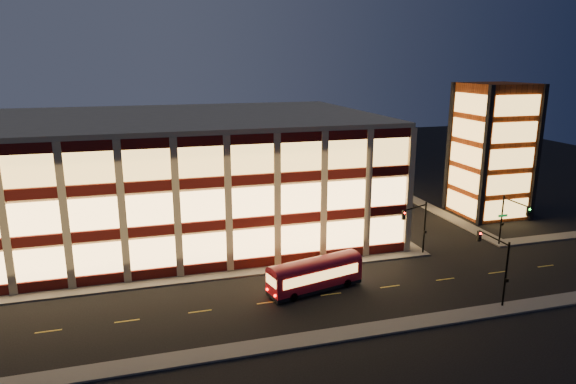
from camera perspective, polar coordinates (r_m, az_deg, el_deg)
name	(u,v)px	position (r m, az deg, el deg)	size (l,w,h in m)	color
ground	(213,281)	(51.40, -8.29, -9.73)	(200.00, 200.00, 0.00)	black
sidewalk_office_south	(181,280)	(52.03, -11.77, -9.50)	(54.00, 2.00, 0.15)	#514F4C
sidewalk_office_east	(359,213)	(72.88, 7.94, -2.32)	(2.00, 30.00, 0.15)	#514F4C
sidewalk_tower_south	(543,238)	(69.30, 26.52, -4.64)	(14.00, 2.00, 0.15)	#514F4C
sidewalk_tower_west	(429,207)	(77.89, 15.37, -1.61)	(2.00, 30.00, 0.15)	#514F4C
sidewalk_near	(238,350)	(39.96, -5.55, -17.08)	(100.00, 2.00, 0.15)	#514F4C
office_building	(168,174)	(65.02, -13.17, 1.92)	(50.45, 30.45, 14.50)	tan
stair_tower	(492,151)	(75.29, 21.69, 4.30)	(8.60, 8.60, 18.00)	#8C3814
traffic_signal_far	(417,221)	(57.12, 14.17, -3.12)	(3.79, 1.87, 6.00)	black
traffic_signal_right	(511,215)	(62.81, 23.52, -2.32)	(1.20, 4.37, 6.00)	black
traffic_signal_near	(496,257)	(49.08, 22.09, -6.68)	(0.32, 4.45, 6.00)	black
trolley_bus	(315,273)	(48.39, 3.02, -8.94)	(9.50, 4.43, 3.12)	maroon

